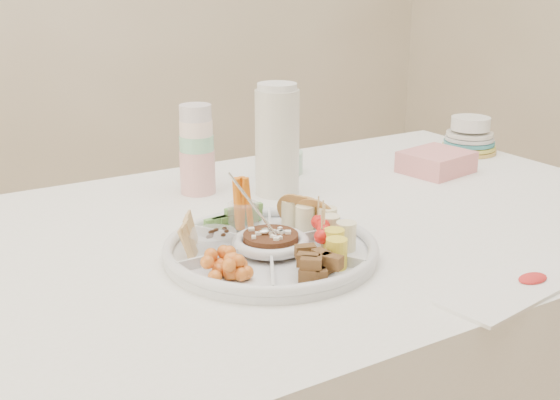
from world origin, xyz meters
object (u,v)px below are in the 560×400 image
plate_stack (470,136)px  thermos (277,139)px  dining_table (314,376)px  party_tray (271,246)px

plate_stack → thermos: bearing=-176.2°
dining_table → plate_stack: (0.67, 0.23, 0.43)m
party_tray → plate_stack: size_ratio=2.48×
party_tray → thermos: bearing=57.2°
plate_stack → party_tray: bearing=-157.2°
thermos → plate_stack: (0.66, 0.04, -0.08)m
dining_table → thermos: thermos is taller
dining_table → thermos: 0.54m
dining_table → plate_stack: bearing=18.8°
dining_table → plate_stack: plate_stack is taller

